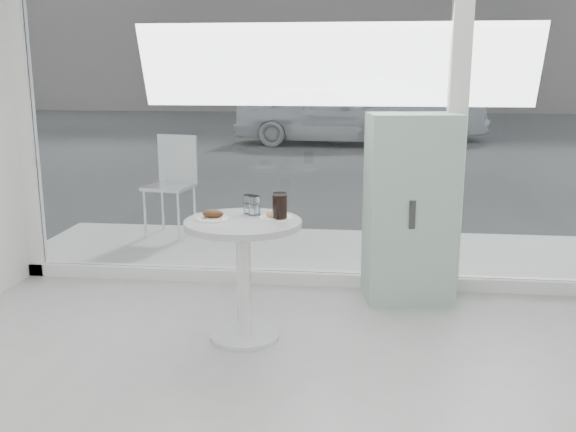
# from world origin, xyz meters

# --- Properties ---
(storefront) EXTENTS (5.00, 0.14, 3.00)m
(storefront) POSITION_xyz_m (0.07, 3.00, 1.71)
(storefront) COLOR white
(storefront) RESTS_ON ground
(main_table) EXTENTS (0.72, 0.72, 0.77)m
(main_table) POSITION_xyz_m (-0.50, 1.90, 0.55)
(main_table) COLOR white
(main_table) RESTS_ON ground
(patio_deck) EXTENTS (5.60, 1.60, 0.05)m
(patio_deck) POSITION_xyz_m (0.00, 3.80, 0.03)
(patio_deck) COLOR beige
(patio_deck) RESTS_ON ground
(street) EXTENTS (40.00, 24.00, 0.00)m
(street) POSITION_xyz_m (0.00, 16.00, -0.00)
(street) COLOR #313131
(street) RESTS_ON ground
(far_building) EXTENTS (40.00, 2.00, 8.00)m
(far_building) POSITION_xyz_m (0.00, 25.00, 4.00)
(far_building) COLOR gray
(far_building) RESTS_ON ground
(mint_cabinet) EXTENTS (0.69, 0.51, 1.37)m
(mint_cabinet) POSITION_xyz_m (0.57, 2.78, 0.68)
(mint_cabinet) COLOR #91B9A2
(mint_cabinet) RESTS_ON ground
(patio_chair) EXTENTS (0.50, 0.50, 0.98)m
(patio_chair) POSITION_xyz_m (-1.65, 4.27, 0.61)
(patio_chair) COLOR white
(patio_chair) RESTS_ON patio_deck
(car_white) EXTENTS (4.15, 1.91, 1.38)m
(car_white) POSITION_xyz_m (-0.61, 12.81, 0.69)
(car_white) COLOR silver
(car_white) RESTS_ON street
(car_silver) EXTENTS (4.68, 2.40, 1.47)m
(car_silver) POSITION_xyz_m (0.83, 13.73, 0.73)
(car_silver) COLOR #989B9F
(car_silver) RESTS_ON street
(plate_fritter) EXTENTS (0.20, 0.20, 0.07)m
(plate_fritter) POSITION_xyz_m (-0.68, 1.89, 0.80)
(plate_fritter) COLOR white
(plate_fritter) RESTS_ON main_table
(plate_donut) EXTENTS (0.21, 0.21, 0.05)m
(plate_donut) POSITION_xyz_m (-0.31, 1.97, 0.79)
(plate_donut) COLOR white
(plate_donut) RESTS_ON main_table
(water_tumbler_a) EXTENTS (0.07, 0.07, 0.12)m
(water_tumbler_a) POSITION_xyz_m (-0.49, 2.10, 0.82)
(water_tumbler_a) COLOR white
(water_tumbler_a) RESTS_ON main_table
(water_tumbler_b) EXTENTS (0.08, 0.08, 0.12)m
(water_tumbler_b) POSITION_xyz_m (-0.45, 2.05, 0.82)
(water_tumbler_b) COLOR white
(water_tumbler_b) RESTS_ON main_table
(cola_glass) EXTENTS (0.09, 0.09, 0.17)m
(cola_glass) POSITION_xyz_m (-0.28, 1.93, 0.85)
(cola_glass) COLOR white
(cola_glass) RESTS_ON main_table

